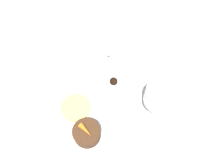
# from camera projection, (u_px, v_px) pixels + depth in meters

# --- Properties ---
(ground_plane) EXTENTS (3.00, 3.00, 0.00)m
(ground_plane) POSITION_uv_depth(u_px,v_px,m) (86.00, 115.00, 0.70)
(ground_plane) COLOR white
(dinner_plate) EXTENTS (0.22, 0.22, 0.01)m
(dinner_plate) POSITION_uv_depth(u_px,v_px,m) (82.00, 126.00, 0.68)
(dinner_plate) COLOR white
(dinner_plate) RESTS_ON ground_plane
(saucer) EXTENTS (0.13, 0.13, 0.01)m
(saucer) POSITION_uv_depth(u_px,v_px,m) (100.00, 42.00, 0.79)
(saucer) COLOR white
(saucer) RESTS_ON ground_plane
(coffee_cup) EXTENTS (0.12, 0.09, 0.05)m
(coffee_cup) POSITION_uv_depth(u_px,v_px,m) (99.00, 36.00, 0.77)
(coffee_cup) COLOR white
(coffee_cup) RESTS_ON saucer
(spoon) EXTENTS (0.05, 0.11, 0.00)m
(spoon) POSITION_uv_depth(u_px,v_px,m) (105.00, 51.00, 0.77)
(spoon) COLOR silver
(spoon) RESTS_ON saucer
(wine_glass) EXTENTS (0.07, 0.07, 0.12)m
(wine_glass) POSITION_uv_depth(u_px,v_px,m) (159.00, 96.00, 0.64)
(wine_glass) COLOR silver
(wine_glass) RESTS_ON ground_plane
(dessert_cake) EXTENTS (0.07, 0.07, 0.04)m
(dessert_cake) POSITION_uv_depth(u_px,v_px,m) (87.00, 133.00, 0.65)
(dessert_cake) COLOR #4C2D19
(dessert_cake) RESTS_ON dinner_plate
(carrot_garnish) EXTENTS (0.04, 0.03, 0.01)m
(carrot_garnish) POSITION_uv_depth(u_px,v_px,m) (86.00, 130.00, 0.62)
(carrot_garnish) COLOR orange
(carrot_garnish) RESTS_ON dessert_cake
(pineapple_slice) EXTENTS (0.08, 0.08, 0.01)m
(pineapple_slice) POSITION_uv_depth(u_px,v_px,m) (76.00, 108.00, 0.69)
(pineapple_slice) COLOR #EFE075
(pineapple_slice) RESTS_ON dinner_plate
(chocolate_truffle) EXTENTS (0.02, 0.02, 0.02)m
(chocolate_truffle) POSITION_uv_depth(u_px,v_px,m) (114.00, 81.00, 0.73)
(chocolate_truffle) COLOR black
(chocolate_truffle) RESTS_ON ground_plane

